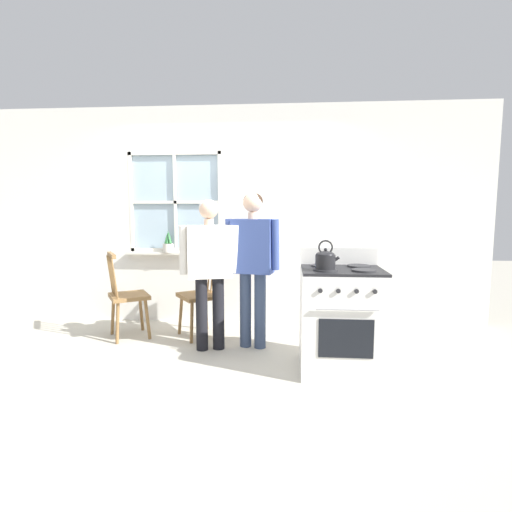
% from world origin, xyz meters
% --- Properties ---
extents(ground_plane, '(16.00, 16.00, 0.00)m').
position_xyz_m(ground_plane, '(0.00, 0.00, 0.00)').
color(ground_plane, '#B2AD9E').
extents(wall_back, '(6.40, 0.16, 2.70)m').
position_xyz_m(wall_back, '(0.04, 1.40, 1.34)').
color(wall_back, silver).
rests_on(wall_back, ground_plane).
extents(chair_by_window, '(0.57, 0.57, 0.97)m').
position_xyz_m(chair_by_window, '(-0.23, 0.79, 0.46)').
color(chair_by_window, olive).
rests_on(chair_by_window, ground_plane).
extents(chair_near_wall, '(0.56, 0.57, 0.97)m').
position_xyz_m(chair_near_wall, '(-1.04, 0.68, 0.46)').
color(chair_near_wall, olive).
rests_on(chair_near_wall, ground_plane).
extents(person_elderly_left, '(0.60, 0.32, 1.54)m').
position_xyz_m(person_elderly_left, '(-0.03, 0.36, 0.93)').
color(person_elderly_left, black).
rests_on(person_elderly_left, ground_plane).
extents(person_teen_center, '(0.58, 0.29, 1.61)m').
position_xyz_m(person_teen_center, '(0.40, 0.47, 0.97)').
color(person_teen_center, '#384766').
rests_on(person_teen_center, ground_plane).
extents(stove, '(0.72, 0.68, 1.08)m').
position_xyz_m(stove, '(1.24, -0.06, 0.47)').
color(stove, white).
rests_on(stove, ground_plane).
extents(kettle, '(0.21, 0.17, 0.25)m').
position_xyz_m(kettle, '(1.07, -0.20, 1.02)').
color(kettle, black).
rests_on(kettle, stove).
extents(potted_plant, '(0.13, 0.13, 0.28)m').
position_xyz_m(potted_plant, '(-0.75, 1.31, 1.00)').
color(potted_plant, beige).
rests_on(potted_plant, wall_back).
extents(handbag, '(0.25, 0.25, 0.31)m').
position_xyz_m(handbag, '(-0.04, 0.93, 0.80)').
color(handbag, maroon).
rests_on(handbag, chair_by_window).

